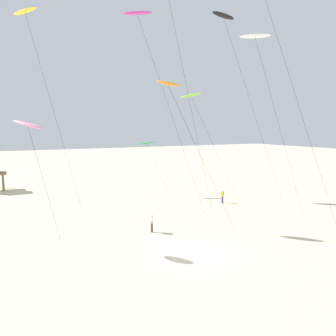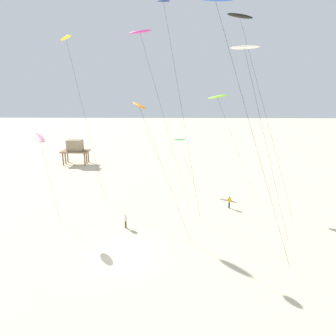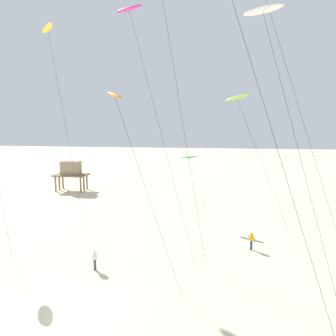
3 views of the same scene
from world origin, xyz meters
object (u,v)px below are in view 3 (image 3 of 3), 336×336
kite_orange (115,97)px  kite_flyer_middle (251,241)px  kite_white (263,13)px  stilt_house (71,170)px  kite_lime (237,98)px  kite_magenta (129,11)px  kite_yellow (48,30)px  kite_flyer_nearest (95,259)px  kite_green (189,158)px

kite_orange → kite_flyer_middle: 17.98m
kite_white → stilt_house: size_ratio=3.54×
kite_flyer_middle → kite_lime: bearing=102.5°
kite_lime → kite_magenta: bearing=-152.0°
kite_lime → kite_magenta: (-10.16, -5.40, 7.53)m
kite_yellow → kite_magenta: (10.70, -5.45, -0.08)m
kite_magenta → kite_flyer_middle: kite_magenta is taller
kite_lime → kite_flyer_nearest: 21.50m
kite_yellow → stilt_house: bearing=108.5°
kite_orange → kite_yellow: (-11.09, 11.79, 8.18)m
kite_lime → stilt_house: kite_lime is taller
kite_lime → kite_magenta: 13.75m
kite_magenta → kite_flyer_nearest: kite_magenta is taller
kite_orange → kite_lime: (9.77, 11.74, 0.56)m
kite_lime → kite_magenta: size_ratio=0.67×
kite_white → kite_yellow: size_ratio=0.88×
kite_white → kite_magenta: kite_magenta is taller
stilt_house → kite_white: bearing=-46.4°
kite_lime → kite_orange: bearing=-129.8°
stilt_house → kite_flyer_nearest: bearing=-63.1°
kite_orange → kite_lime: 15.28m
kite_flyer_nearest → kite_orange: bearing=8.4°
kite_yellow → kite_flyer_middle: (22.17, -5.96, -21.08)m
kite_lime → stilt_house: size_ratio=2.66×
kite_lime → kite_flyer_nearest: size_ratio=8.92×
kite_yellow → kite_flyer_middle: bearing=-15.1°
kite_lime → kite_flyer_nearest: (-11.68, -12.02, -13.46)m
kite_white → kite_flyer_middle: bearing=85.8°
kite_green → kite_white: (6.21, -15.11, 11.85)m
kite_magenta → kite_flyer_middle: (11.47, -0.51, -20.99)m
kite_yellow → kite_white: bearing=-27.9°
stilt_house → kite_yellow: bearing=-71.5°
kite_green → stilt_house: (-21.42, 13.93, -4.03)m
kite_green → kite_flyer_nearest: kite_green is taller
kite_magenta → kite_flyer_nearest: 22.06m
kite_flyer_middle → stilt_house: (-28.03, 23.47, 2.65)m
kite_orange → kite_flyer_nearest: 13.05m
kite_white → kite_flyer_middle: (0.41, 5.57, -18.53)m
kite_lime → kite_flyer_nearest: kite_lime is taller
kite_lime → kite_white: 12.59m
kite_magenta → kite_yellow: bearing=153.0°
kite_flyer_middle → stilt_house: size_ratio=0.30×
stilt_house → kite_orange: bearing=-60.0°
kite_green → kite_flyer_middle: size_ratio=4.74×
kite_green → kite_magenta: size_ratio=0.35×
kite_green → kite_flyer_nearest: size_ratio=4.74×
kite_white → stilt_house: (-27.62, 29.04, -15.88)m
kite_flyer_nearest → kite_yellow: bearing=127.3°
kite_flyer_middle → kite_green: bearing=124.7°
kite_green → stilt_house: kite_green is taller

